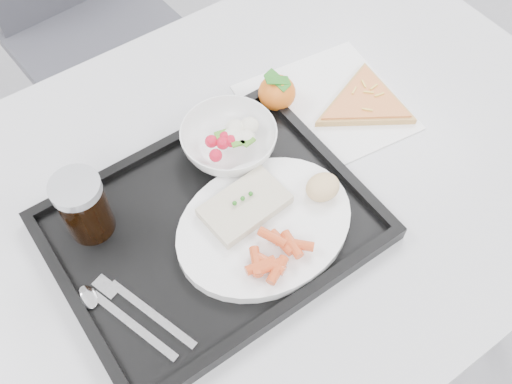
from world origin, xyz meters
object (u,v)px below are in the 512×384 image
object	(u,v)px
dinner_plate	(264,226)
pizza_slice	(365,102)
table	(253,205)
tray	(212,227)
cola_glass	(83,206)
salad_bowl	(229,140)
tangerine	(277,93)
chair	(85,4)

from	to	relation	value
dinner_plate	pizza_slice	bearing A→B (deg)	19.90
table	pizza_slice	size ratio (longest dim) A/B	5.30
tray	cola_glass	bearing A→B (deg)	145.13
table	dinner_plate	xyz separation A→B (m)	(-0.04, -0.09, 0.09)
salad_bowl	pizza_slice	xyz separation A→B (m)	(0.25, -0.05, -0.03)
table	tray	bearing A→B (deg)	-160.27
cola_glass	salad_bowl	bearing A→B (deg)	0.45
salad_bowl	tangerine	bearing A→B (deg)	18.11
salad_bowl	cola_glass	bearing A→B (deg)	-179.55
tangerine	chair	bearing A→B (deg)	95.90
table	tray	size ratio (longest dim) A/B	2.67
tray	table	bearing A→B (deg)	19.73
tray	cola_glass	xyz separation A→B (m)	(-0.14, 0.10, 0.06)
cola_glass	dinner_plate	bearing A→B (deg)	-36.33
table	cola_glass	world-z (taller)	cola_glass
tangerine	table	bearing A→B (deg)	-139.30
table	salad_bowl	size ratio (longest dim) A/B	7.89
dinner_plate	tangerine	distance (m)	0.25
tray	dinner_plate	xyz separation A→B (m)	(0.06, -0.05, 0.02)
cola_glass	tangerine	bearing A→B (deg)	6.61
chair	pizza_slice	size ratio (longest dim) A/B	4.11
dinner_plate	pizza_slice	xyz separation A→B (m)	(0.29, 0.10, -0.01)
pizza_slice	cola_glass	bearing A→B (deg)	174.81
tray	cola_glass	size ratio (longest dim) A/B	4.17
chair	cola_glass	world-z (taller)	chair
table	salad_bowl	distance (m)	0.12
dinner_plate	salad_bowl	world-z (taller)	salad_bowl
dinner_plate	chair	bearing A→B (deg)	84.35
table	cola_glass	distance (m)	0.29
tangerine	pizza_slice	bearing A→B (deg)	-34.84
dinner_plate	tangerine	size ratio (longest dim) A/B	3.70
table	cola_glass	xyz separation A→B (m)	(-0.24, 0.06, 0.14)
cola_glass	pizza_slice	distance (m)	0.50
chair	cola_glass	size ratio (longest dim) A/B	8.61
tray	cola_glass	distance (m)	0.19
chair	tray	world-z (taller)	chair
chair	pizza_slice	xyz separation A→B (m)	(0.20, -0.81, 0.22)
table	tray	world-z (taller)	tray
pizza_slice	table	bearing A→B (deg)	-175.57
salad_bowl	cola_glass	world-z (taller)	cola_glass
table	pizza_slice	world-z (taller)	pizza_slice
tray	tangerine	size ratio (longest dim) A/B	6.17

